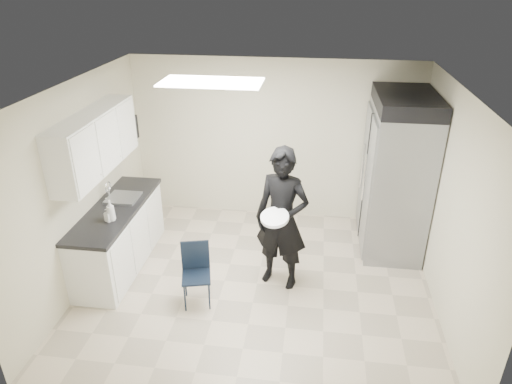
# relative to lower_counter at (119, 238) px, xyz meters

# --- Properties ---
(floor) EXTENTS (4.50, 4.50, 0.00)m
(floor) POSITION_rel_lower_counter_xyz_m (1.95, -0.20, -0.43)
(floor) COLOR #BDAC94
(floor) RESTS_ON ground
(ceiling) EXTENTS (4.50, 4.50, 0.00)m
(ceiling) POSITION_rel_lower_counter_xyz_m (1.95, -0.20, 2.17)
(ceiling) COLOR white
(ceiling) RESTS_ON back_wall
(back_wall) EXTENTS (4.50, 0.00, 4.50)m
(back_wall) POSITION_rel_lower_counter_xyz_m (1.95, 1.80, 0.87)
(back_wall) COLOR beige
(back_wall) RESTS_ON floor
(left_wall) EXTENTS (0.00, 4.00, 4.00)m
(left_wall) POSITION_rel_lower_counter_xyz_m (-0.30, -0.20, 0.87)
(left_wall) COLOR beige
(left_wall) RESTS_ON floor
(right_wall) EXTENTS (0.00, 4.00, 4.00)m
(right_wall) POSITION_rel_lower_counter_xyz_m (4.20, -0.20, 0.87)
(right_wall) COLOR beige
(right_wall) RESTS_ON floor
(ceiling_panel) EXTENTS (1.20, 0.60, 0.02)m
(ceiling_panel) POSITION_rel_lower_counter_xyz_m (1.35, 0.20, 2.14)
(ceiling_panel) COLOR white
(ceiling_panel) RESTS_ON ceiling
(lower_counter) EXTENTS (0.60, 1.90, 0.86)m
(lower_counter) POSITION_rel_lower_counter_xyz_m (0.00, 0.00, 0.00)
(lower_counter) COLOR silver
(lower_counter) RESTS_ON floor
(countertop) EXTENTS (0.64, 1.95, 0.05)m
(countertop) POSITION_rel_lower_counter_xyz_m (0.00, 0.00, 0.46)
(countertop) COLOR black
(countertop) RESTS_ON lower_counter
(sink) EXTENTS (0.42, 0.40, 0.14)m
(sink) POSITION_rel_lower_counter_xyz_m (0.02, 0.25, 0.44)
(sink) COLOR gray
(sink) RESTS_ON countertop
(faucet) EXTENTS (0.02, 0.02, 0.24)m
(faucet) POSITION_rel_lower_counter_xyz_m (-0.18, 0.25, 0.59)
(faucet) COLOR silver
(faucet) RESTS_ON countertop
(upper_cabinets) EXTENTS (0.35, 1.80, 0.75)m
(upper_cabinets) POSITION_rel_lower_counter_xyz_m (-0.13, 0.00, 1.40)
(upper_cabinets) COLOR silver
(upper_cabinets) RESTS_ON left_wall
(towel_dispenser) EXTENTS (0.22, 0.30, 0.35)m
(towel_dispenser) POSITION_rel_lower_counter_xyz_m (-0.19, 1.15, 1.19)
(towel_dispenser) COLOR black
(towel_dispenser) RESTS_ON left_wall
(notice_sticker_left) EXTENTS (0.00, 0.12, 0.07)m
(notice_sticker_left) POSITION_rel_lower_counter_xyz_m (-0.29, -0.10, 0.79)
(notice_sticker_left) COLOR yellow
(notice_sticker_left) RESTS_ON left_wall
(notice_sticker_right) EXTENTS (0.00, 0.12, 0.07)m
(notice_sticker_right) POSITION_rel_lower_counter_xyz_m (-0.29, 0.10, 0.75)
(notice_sticker_right) COLOR yellow
(notice_sticker_right) RESTS_ON left_wall
(commercial_fridge) EXTENTS (0.80, 1.35, 2.10)m
(commercial_fridge) POSITION_rel_lower_counter_xyz_m (3.78, 1.07, 0.62)
(commercial_fridge) COLOR gray
(commercial_fridge) RESTS_ON floor
(fridge_compressor) EXTENTS (0.80, 1.35, 0.20)m
(fridge_compressor) POSITION_rel_lower_counter_xyz_m (3.78, 1.07, 1.77)
(fridge_compressor) COLOR black
(fridge_compressor) RESTS_ON commercial_fridge
(folding_chair) EXTENTS (0.42, 0.42, 0.78)m
(folding_chair) POSITION_rel_lower_counter_xyz_m (1.26, -0.67, -0.04)
(folding_chair) COLOR black
(folding_chair) RESTS_ON floor
(man_tuxedo) EXTENTS (0.79, 0.64, 1.89)m
(man_tuxedo) POSITION_rel_lower_counter_xyz_m (2.25, -0.10, 0.52)
(man_tuxedo) COLOR black
(man_tuxedo) RESTS_ON floor
(bucket_lid) EXTENTS (0.42, 0.42, 0.04)m
(bucket_lid) POSITION_rel_lower_counter_xyz_m (2.18, -0.34, 0.67)
(bucket_lid) COLOR silver
(bucket_lid) RESTS_ON man_tuxedo
(soap_bottle_a) EXTENTS (0.14, 0.14, 0.28)m
(soap_bottle_a) POSITION_rel_lower_counter_xyz_m (0.12, -0.34, 0.62)
(soap_bottle_a) COLOR white
(soap_bottle_a) RESTS_ON countertop
(soap_bottle_b) EXTENTS (0.11, 0.11, 0.18)m
(soap_bottle_b) POSITION_rel_lower_counter_xyz_m (0.09, -0.36, 0.57)
(soap_bottle_b) COLOR silver
(soap_bottle_b) RESTS_ON countertop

